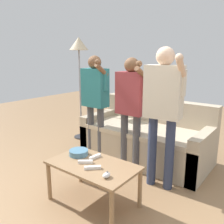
# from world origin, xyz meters

# --- Properties ---
(ground_plane) EXTENTS (12.00, 12.00, 0.00)m
(ground_plane) POSITION_xyz_m (0.00, 0.00, 0.00)
(ground_plane) COLOR #93704C
(couch) EXTENTS (1.86, 0.90, 0.87)m
(couch) POSITION_xyz_m (-0.12, 1.30, 0.31)
(couch) COLOR #B7A88E
(couch) RESTS_ON ground
(coffee_table) EXTENTS (0.92, 0.53, 0.45)m
(coffee_table) POSITION_xyz_m (0.01, -0.06, 0.39)
(coffee_table) COLOR #997551
(coffee_table) RESTS_ON ground
(snack_bowl) EXTENTS (0.21, 0.21, 0.06)m
(snack_bowl) POSITION_xyz_m (-0.26, 0.01, 0.48)
(snack_bowl) COLOR teal
(snack_bowl) RESTS_ON coffee_table
(game_remote_nunchuk) EXTENTS (0.06, 0.09, 0.05)m
(game_remote_nunchuk) POSITION_xyz_m (0.30, -0.19, 0.47)
(game_remote_nunchuk) COLOR white
(game_remote_nunchuk) RESTS_ON coffee_table
(floor_lamp) EXTENTS (0.33, 0.33, 1.84)m
(floor_lamp) POSITION_xyz_m (-1.57, 1.36, 1.59)
(floor_lamp) COLOR #2D2D33
(floor_lamp) RESTS_ON ground
(player_left) EXTENTS (0.45, 0.30, 1.53)m
(player_left) POSITION_xyz_m (-0.75, 0.85, 0.96)
(player_left) COLOR #47474C
(player_left) RESTS_ON ground
(player_center) EXTENTS (0.44, 0.30, 1.50)m
(player_center) POSITION_xyz_m (-0.10, 0.81, 0.95)
(player_center) COLOR #47474C
(player_center) RESTS_ON ground
(player_right) EXTENTS (0.50, 0.33, 1.62)m
(player_right) POSITION_xyz_m (0.41, 0.68, 1.02)
(player_right) COLOR #2D3856
(player_right) RESTS_ON ground
(game_remote_wand_near) EXTENTS (0.14, 0.12, 0.03)m
(game_remote_wand_near) POSITION_xyz_m (-0.06, -0.09, 0.46)
(game_remote_wand_near) COLOR white
(game_remote_wand_near) RESTS_ON coffee_table
(game_remote_wand_far) EXTENTS (0.05, 0.15, 0.03)m
(game_remote_wand_far) POSITION_xyz_m (-0.06, 0.06, 0.46)
(game_remote_wand_far) COLOR white
(game_remote_wand_far) RESTS_ON coffee_table
(game_remote_wand_spare) EXTENTS (0.14, 0.14, 0.03)m
(game_remote_wand_spare) POSITION_xyz_m (0.08, -0.14, 0.46)
(game_remote_wand_spare) COLOR white
(game_remote_wand_spare) RESTS_ON coffee_table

